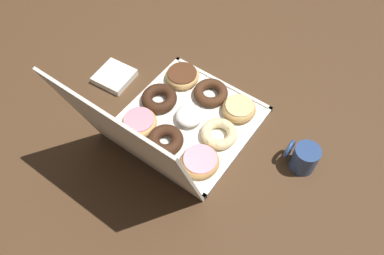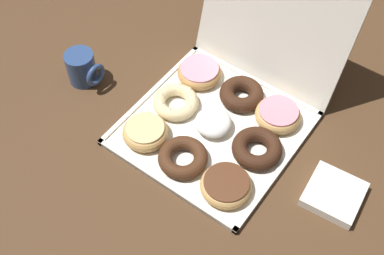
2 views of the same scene
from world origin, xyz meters
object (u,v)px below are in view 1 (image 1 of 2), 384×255
at_px(coffee_mug, 304,157).
at_px(napkin_stack, 115,76).
at_px(donut_box, 189,120).
at_px(glazed_ring_donut_0, 239,108).
at_px(chocolate_frosted_donut_2, 182,76).
at_px(pink_frosted_donut_6, 200,161).
at_px(chocolate_cake_ring_donut_1, 210,92).
at_px(powdered_filled_donut_4, 189,115).
at_px(pink_frosted_donut_8, 139,122).
at_px(chocolate_cake_ring_donut_5, 159,99).
at_px(cruller_donut_3, 218,134).
at_px(chocolate_cake_ring_donut_7, 165,140).

bearing_deg(coffee_mug, napkin_stack, 5.79).
height_order(donut_box, glazed_ring_donut_0, glazed_ring_donut_0).
xyz_separation_m(chocolate_frosted_donut_2, pink_frosted_donut_6, (-0.25, 0.24, 0.00)).
bearing_deg(pink_frosted_donut_6, chocolate_cake_ring_donut_1, -61.65).
bearing_deg(coffee_mug, powdered_filled_donut_4, 9.89).
relative_size(powdered_filled_donut_4, pink_frosted_donut_8, 0.80).
bearing_deg(chocolate_cake_ring_donut_5, cruller_donut_3, 179.71).
distance_m(cruller_donut_3, napkin_stack, 0.44).
bearing_deg(glazed_ring_donut_0, donut_box, 45.96).
bearing_deg(chocolate_frosted_donut_2, pink_frosted_donut_8, 91.82).
bearing_deg(pink_frosted_donut_6, powdered_filled_donut_4, -42.63).
height_order(donut_box, napkin_stack, napkin_stack).
distance_m(chocolate_cake_ring_donut_1, chocolate_frosted_donut_2, 0.12).
bearing_deg(pink_frosted_donut_8, chocolate_cake_ring_donut_5, -84.48).
height_order(chocolate_cake_ring_donut_1, cruller_donut_3, same).
height_order(cruller_donut_3, pink_frosted_donut_8, pink_frosted_donut_8).
distance_m(powdered_filled_donut_4, chocolate_cake_ring_donut_7, 0.12).
bearing_deg(cruller_donut_3, napkin_stack, 0.26).
height_order(donut_box, coffee_mug, coffee_mug).
bearing_deg(coffee_mug, chocolate_frosted_donut_2, -7.04).
relative_size(pink_frosted_donut_6, pink_frosted_donut_8, 1.03).
xyz_separation_m(chocolate_cake_ring_donut_5, chocolate_cake_ring_donut_7, (-0.12, 0.12, 0.00)).
xyz_separation_m(glazed_ring_donut_0, coffee_mug, (-0.26, 0.05, 0.02)).
relative_size(chocolate_cake_ring_donut_1, chocolate_cake_ring_donut_5, 0.98).
relative_size(powdered_filled_donut_4, napkin_stack, 0.75).
height_order(donut_box, cruller_donut_3, cruller_donut_3).
distance_m(glazed_ring_donut_0, cruller_donut_3, 0.12).
height_order(donut_box, chocolate_cake_ring_donut_5, chocolate_cake_ring_donut_5).
bearing_deg(pink_frosted_donut_6, chocolate_cake_ring_donut_5, -24.50).
distance_m(donut_box, chocolate_cake_ring_donut_7, 0.12).
xyz_separation_m(chocolate_cake_ring_donut_1, chocolate_cake_ring_donut_5, (0.12, 0.13, 0.00)).
bearing_deg(pink_frosted_donut_8, donut_box, -134.90).
xyz_separation_m(pink_frosted_donut_6, pink_frosted_donut_8, (0.24, -0.00, 0.00)).
distance_m(chocolate_frosted_donut_2, pink_frosted_donut_6, 0.35).
xyz_separation_m(chocolate_cake_ring_donut_1, pink_frosted_donut_6, (-0.13, 0.24, 0.00)).
bearing_deg(coffee_mug, cruller_donut_3, 14.97).
xyz_separation_m(pink_frosted_donut_6, napkin_stack, (0.45, -0.11, -0.02)).
height_order(glazed_ring_donut_0, chocolate_cake_ring_donut_1, glazed_ring_donut_0).
bearing_deg(powdered_filled_donut_4, donut_box, -162.81).
xyz_separation_m(chocolate_cake_ring_donut_7, coffee_mug, (-0.38, -0.18, 0.02)).
bearing_deg(chocolate_cake_ring_donut_1, glazed_ring_donut_0, 178.24).
xyz_separation_m(cruller_donut_3, chocolate_cake_ring_donut_5, (0.24, -0.00, 0.00)).
bearing_deg(cruller_donut_3, chocolate_cake_ring_donut_5, -0.29).
bearing_deg(glazed_ring_donut_0, napkin_stack, 15.85).
height_order(chocolate_frosted_donut_2, coffee_mug, coffee_mug).
relative_size(chocolate_cake_ring_donut_1, cruller_donut_3, 1.01).
bearing_deg(chocolate_cake_ring_donut_7, powdered_filled_donut_4, -91.90).
relative_size(cruller_donut_3, chocolate_cake_ring_donut_5, 0.97).
bearing_deg(cruller_donut_3, glazed_ring_donut_0, -90.09).
relative_size(chocolate_cake_ring_donut_1, napkin_stack, 0.98).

